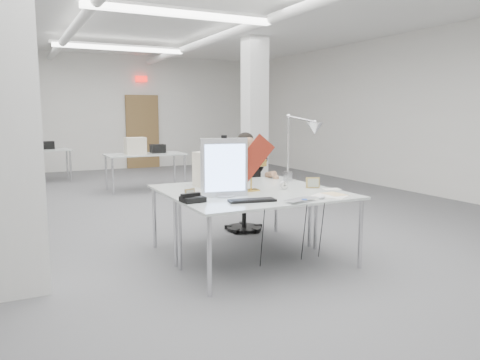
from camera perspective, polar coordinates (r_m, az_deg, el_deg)
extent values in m
cube|color=#545457|center=(7.10, -6.52, -4.93)|extent=(10.00, 14.00, 0.02)
cube|color=silver|center=(13.72, -16.83, 7.88)|extent=(10.00, 0.02, 3.20)
cube|color=silver|center=(9.83, 22.19, 7.62)|extent=(0.02, 14.00, 3.20)
cube|color=white|center=(4.51, -26.12, 7.40)|extent=(0.45, 0.45, 3.20)
cube|color=white|center=(10.23, 1.79, 8.22)|extent=(0.45, 0.45, 3.20)
cube|color=brown|center=(13.92, -11.79, 5.79)|extent=(0.95, 0.08, 2.10)
cube|color=red|center=(13.90, -11.94, 11.97)|extent=(0.32, 0.06, 0.16)
cylinder|color=silver|center=(6.76, -17.19, 20.00)|extent=(0.16, 13.60, 0.16)
cylinder|color=silver|center=(7.64, 3.56, 18.92)|extent=(0.16, 13.60, 0.16)
cube|color=white|center=(7.06, -6.94, 19.45)|extent=(2.80, 0.14, 0.08)
cube|color=white|center=(10.86, -14.32, 15.28)|extent=(2.80, 0.14, 0.08)
cube|color=silver|center=(4.73, 3.80, -2.24)|extent=(1.80, 0.90, 0.02)
cube|color=silver|center=(5.51, -0.93, -0.73)|extent=(1.80, 0.90, 0.02)
cube|color=silver|center=(9.88, -11.49, 3.08)|extent=(1.60, 0.80, 0.02)
cube|color=silver|center=(11.75, -23.82, 3.34)|extent=(1.60, 0.80, 0.02)
cube|color=silver|center=(4.70, -1.94, 1.52)|extent=(0.48, 0.13, 0.59)
cube|color=maroon|center=(4.79, 1.37, 2.36)|extent=(0.51, 0.09, 0.55)
cube|color=black|center=(4.48, 1.49, -2.51)|extent=(0.47, 0.23, 0.02)
imported|color=silver|center=(4.47, 7.87, -2.56)|extent=(0.38, 0.30, 0.03)
ellipsoid|color=silver|center=(4.68, 9.93, -2.11)|extent=(0.09, 0.07, 0.03)
cube|color=black|center=(4.48, -5.79, -2.34)|extent=(0.22, 0.20, 0.05)
cube|color=#9F7D44|center=(4.66, -6.10, -1.66)|extent=(0.13, 0.07, 0.10)
cube|color=#A88C48|center=(5.33, 8.85, -0.33)|extent=(0.16, 0.10, 0.12)
cylinder|color=#BCBCC1|center=(5.20, 5.37, -0.60)|extent=(0.09, 0.03, 0.09)
cube|color=white|center=(4.84, 10.90, -1.93)|extent=(0.36, 0.40, 0.01)
cube|color=#DBBD83|center=(4.95, 11.41, -1.72)|extent=(0.19, 0.26, 0.01)
cube|color=white|center=(5.28, 11.11, -1.11)|extent=(0.20, 0.17, 0.01)
cube|color=beige|center=(5.38, -2.83, 1.31)|extent=(0.50, 0.48, 0.40)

